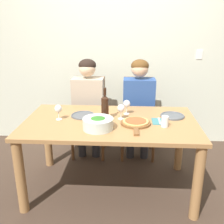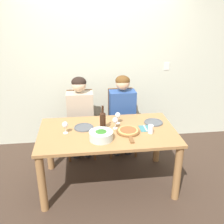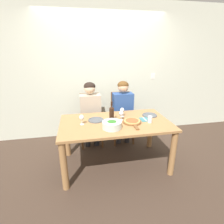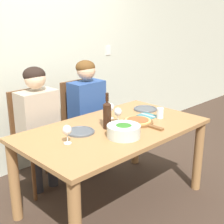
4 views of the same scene
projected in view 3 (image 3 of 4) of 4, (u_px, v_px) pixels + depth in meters
The scene contains 17 objects.
ground_plane at pixel (115, 163), 2.92m from camera, with size 40.00×40.00×0.00m, color #3D2D23.
back_wall at pixel (103, 72), 3.61m from camera, with size 10.00×0.06×2.70m.
dining_table at pixel (115, 129), 2.71m from camera, with size 1.67×0.95×0.75m.
chair_left at pixel (91, 117), 3.44m from camera, with size 0.42×0.42×1.00m.
chair_right at pixel (121, 115), 3.56m from camera, with size 0.42×0.42×1.00m.
person_woman at pixel (91, 109), 3.26m from camera, with size 0.47×0.51×1.25m.
person_man at pixel (123, 107), 3.37m from camera, with size 0.47×0.51×1.25m.
wine_bottle at pixel (112, 114), 2.64m from camera, with size 0.07×0.07×0.32m.
broccoli_bowl at pixel (112, 125), 2.44m from camera, with size 0.27×0.27×0.11m.
dinner_plate_left at pixel (96, 120), 2.72m from camera, with size 0.24×0.24×0.02m.
dinner_plate_right at pixel (150, 115), 2.92m from camera, with size 0.24×0.24×0.02m.
pizza_on_board at pixel (132, 122), 2.63m from camera, with size 0.28×0.42×0.04m.
wine_glass_left at pixel (82, 118), 2.54m from camera, with size 0.07×0.07×0.15m.
wine_glass_right at pixel (122, 110), 2.85m from camera, with size 0.07×0.07×0.15m.
wine_glass_centre at pixel (121, 114), 2.70m from camera, with size 0.07×0.07×0.15m.
water_tumbler at pixel (150, 119), 2.63m from camera, with size 0.07×0.07×0.10m.
fork_on_napkin at pixel (145, 119), 2.75m from camera, with size 0.14×0.18×0.01m.
Camera 3 is at (-0.52, -2.40, 1.80)m, focal length 28.00 mm.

